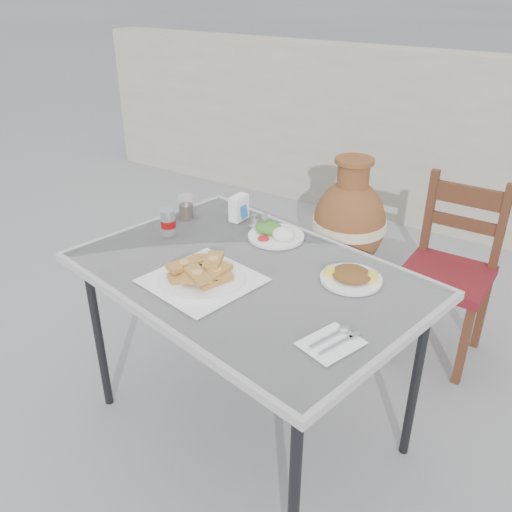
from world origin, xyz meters
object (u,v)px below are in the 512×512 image
Objects in this scene: pide_plate at (202,273)px; terracotta_urn at (349,224)px; salad_chopped_plate at (351,276)px; chair at (449,270)px; salad_rice_plate at (276,233)px; napkin_holder at (239,208)px; condiment_caddy at (261,225)px; cola_glass at (186,208)px; soda_can at (168,222)px; cafe_table at (247,283)px.

terracotta_urn is (-0.10, 1.49, -0.42)m from pide_plate.
salad_chopped_plate is 0.25× the size of chair.
salad_rice_plate reaches higher than terracotta_urn.
pide_plate is at bearing -95.04° from salad_rice_plate.
pide_plate is at bearing -68.09° from napkin_holder.
condiment_caddy is 1.12m from terracotta_urn.
condiment_caddy is at bearing 10.87° from cola_glass.
salad_chopped_plate is 0.50m from condiment_caddy.
salad_rice_plate is 2.09× the size of soda_can.
soda_can is at bearing -140.54° from condiment_caddy.
cola_glass is 0.34m from condiment_caddy.
chair is (0.62, 0.63, -0.32)m from condiment_caddy.
condiment_caddy is at bearing 113.74° from cafe_table.
soda_can is at bearing -117.52° from napkin_holder.
soda_can is (-0.75, -0.06, 0.04)m from salad_chopped_plate.
pide_plate is at bearing -44.98° from cola_glass.
soda_can is 0.31m from napkin_holder.
cola_glass is (-0.47, 0.24, 0.09)m from cafe_table.
chair is (0.49, 0.94, -0.24)m from cafe_table.
condiment_caddy is 0.16× the size of terracotta_urn.
soda_can is (-0.37, -0.21, 0.03)m from salad_rice_plate.
soda_can is at bearing 170.57° from cafe_table.
cafe_table is 0.45m from napkin_holder.
chair is at bearing 62.44° from cafe_table.
terracotta_urn is at bearing 97.18° from salad_rice_plate.
soda_can is 1.30m from chair.
terracotta_urn reaches higher than cafe_table.
salad_chopped_plate is 0.81m from cola_glass.
condiment_caddy is (0.34, 0.06, -0.02)m from cola_glass.
salad_rice_plate is 1.05× the size of salad_chopped_plate.
pide_plate is at bearing -147.08° from salad_chopped_plate.
cafe_table is 0.44m from soda_can.
soda_can is at bearing -100.38° from terracotta_urn.
condiment_caddy reaches higher than cafe_table.
salad_rice_plate is 0.30× the size of terracotta_urn.
napkin_holder is 0.14× the size of terracotta_urn.
cafe_table is at bearing -79.59° from salad_rice_plate.
cafe_table is 0.19m from pide_plate.
pide_plate reaches higher than salad_chopped_plate.
salad_chopped_plate is (0.39, -0.14, -0.00)m from salad_rice_plate.
chair is (0.91, 0.87, -0.35)m from soda_can.
soda_can reaches higher than terracotta_urn.
soda_can is 0.18m from cola_glass.
salad_chopped_plate is at bearing -20.22° from condiment_caddy.
cafe_table is at bearing -66.26° from condiment_caddy.
cafe_table is at bearing 58.19° from pide_plate.
chair is (0.58, 1.08, -0.32)m from pide_plate.
cafe_table is 6.13× the size of salad_rice_plate.
napkin_holder is at bearing 164.43° from condiment_caddy.
pide_plate is 3.75× the size of napkin_holder.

